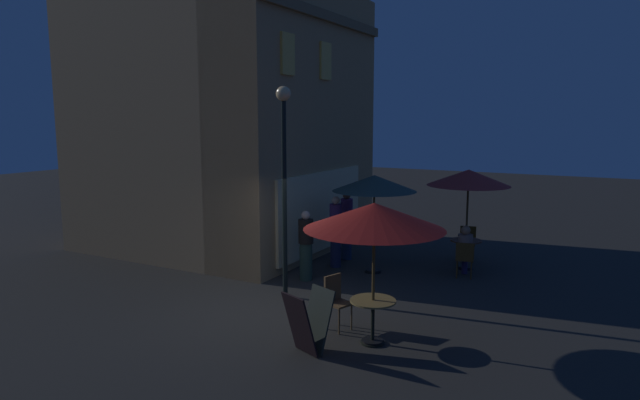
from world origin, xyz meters
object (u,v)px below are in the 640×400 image
cafe_table_2 (373,251)px  patio_umbrella_2 (374,184)px  patio_umbrella_1 (374,217)px  cafe_chair_2 (336,297)px  cafe_chair_1 (465,256)px  patron_seated_0 (465,248)px  patron_standing_2 (347,225)px  menu_sandwich_board (309,322)px  patron_standing_1 (336,231)px  street_lamp_near_corner (284,158)px  patron_standing_3 (306,246)px  patio_umbrella_0 (469,178)px  cafe_chair_0 (468,240)px  cafe_table_1 (373,311)px  cafe_table_0 (466,247)px

cafe_table_2 → patio_umbrella_2: size_ratio=0.33×
patio_umbrella_1 → cafe_chair_2: size_ratio=2.45×
cafe_chair_1 → cafe_chair_2: (-4.21, 1.24, 0.06)m
patio_umbrella_1 → patio_umbrella_2: 4.29m
patron_seated_0 → patron_standing_2: 3.17m
patio_umbrella_1 → cafe_chair_2: 1.80m
cafe_chair_1 → menu_sandwich_board: bearing=155.9°
cafe_chair_2 → patron_standing_1: bearing=136.2°
street_lamp_near_corner → patron_seated_0: street_lamp_near_corner is taller
cafe_table_2 → patio_umbrella_1: (-3.95, -1.67, 1.63)m
cafe_table_2 → patron_standing_3: patron_standing_3 is taller
patio_umbrella_0 → patio_umbrella_1: (-5.33, 0.22, -0.12)m
patio_umbrella_2 → cafe_chair_2: bearing=-167.2°
cafe_chair_0 → patron_standing_2: 3.21m
patron_seated_0 → patron_standing_3: (-2.03, 3.15, 0.11)m
cafe_table_2 → patio_umbrella_0: 2.92m
cafe_chair_0 → cafe_table_2: bearing=-48.4°
patio_umbrella_1 → patron_standing_3: size_ratio=1.46×
street_lamp_near_corner → cafe_table_2: street_lamp_near_corner is taller
patio_umbrella_0 → patio_umbrella_2: (-1.37, 1.89, -0.10)m
street_lamp_near_corner → patio_umbrella_0: bearing=-34.9°
cafe_table_1 → patio_umbrella_0: 5.60m
cafe_chair_1 → cafe_chair_2: cafe_chair_2 is taller
patio_umbrella_0 → patio_umbrella_1: size_ratio=1.04×
cafe_table_2 → cafe_table_0: bearing=-54.1°
patio_umbrella_1 → cafe_chair_2: patio_umbrella_1 is taller
patron_standing_2 → patron_standing_3: size_ratio=1.12×
menu_sandwich_board → patio_umbrella_0: bearing=12.4°
cafe_chair_2 → menu_sandwich_board: bearing=-66.2°
cafe_table_0 → patio_umbrella_1: bearing=177.6°
cafe_chair_2 → patron_standing_2: size_ratio=0.53×
patio_umbrella_2 → cafe_chair_1: (0.55, -2.07, -1.65)m
patio_umbrella_1 → cafe_chair_1: patio_umbrella_1 is taller
patron_seated_0 → patron_standing_3: patron_standing_3 is taller
patio_umbrella_2 → patron_standing_2: 1.86m
patio_umbrella_1 → cafe_chair_0: (6.19, -0.06, -1.61)m
cafe_table_2 → cafe_chair_1: size_ratio=0.90×
street_lamp_near_corner → cafe_table_0: 5.40m
menu_sandwich_board → cafe_table_1: bearing=-20.4°
patron_standing_3 → street_lamp_near_corner: bearing=-115.1°
patio_umbrella_1 → patron_standing_1: (3.96, 2.70, -1.23)m
patron_seated_0 → patron_standing_2: (0.13, 3.16, 0.22)m
menu_sandwich_board → patron_standing_1: size_ratio=0.56×
cafe_table_1 → cafe_chair_0: 6.19m
patio_umbrella_0 → patron_standing_3: 4.30m
street_lamp_near_corner → cafe_chair_2: size_ratio=4.49×
street_lamp_near_corner → patio_umbrella_1: (-1.34, -2.55, -0.76)m
patio_umbrella_2 → cafe_chair_1: size_ratio=2.76×
cafe_table_1 → cafe_table_0: bearing=-2.4°
patron_seated_0 → patron_standing_2: bearing=75.6°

